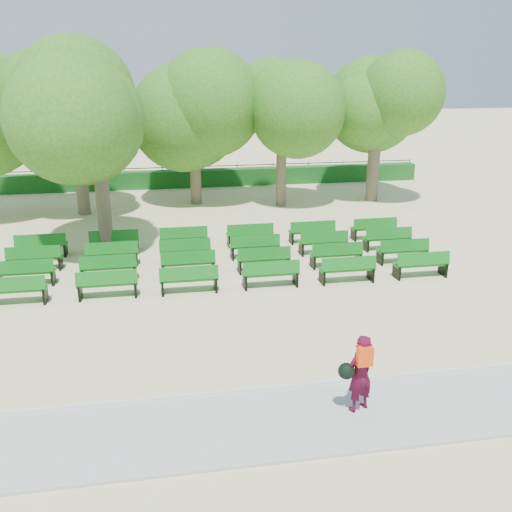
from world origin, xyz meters
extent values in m
plane|color=beige|center=(0.00, 0.00, 0.00)|extent=(120.00, 120.00, 0.00)
cube|color=#AEADA9|center=(0.00, -7.40, 0.03)|extent=(30.00, 2.20, 0.06)
cube|color=silver|center=(0.00, -6.25, 0.05)|extent=(30.00, 0.12, 0.10)
cube|color=#15551A|center=(0.00, 14.00, 0.45)|extent=(26.00, 0.70, 0.90)
cube|color=#126A18|center=(-0.51, 1.37, 0.42)|extent=(1.70, 0.52, 0.06)
cube|color=#126A18|center=(-0.51, 1.18, 0.66)|extent=(1.69, 0.18, 0.40)
cylinder|color=brown|center=(-3.16, 3.37, 1.65)|extent=(0.48, 0.48, 3.29)
ellipsoid|color=#39731F|center=(-3.16, 3.37, 4.63)|extent=(4.86, 4.86, 4.38)
imported|color=#430920|center=(2.26, -7.27, 0.84)|extent=(0.67, 0.57, 1.56)
cube|color=#FA430D|center=(2.26, -7.45, 1.29)|extent=(0.29, 0.15, 0.37)
sphere|color=black|center=(1.97, -7.32, 0.95)|extent=(0.31, 0.31, 0.31)
camera|label=1|loc=(-1.28, -16.19, 6.41)|focal=40.00mm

